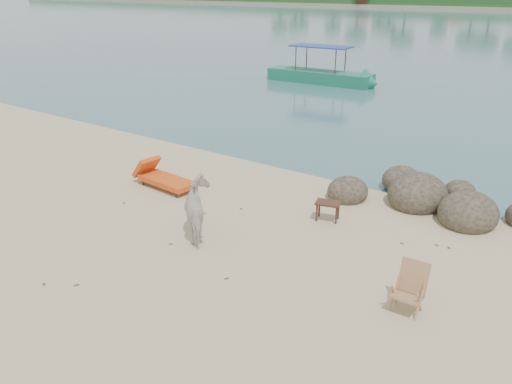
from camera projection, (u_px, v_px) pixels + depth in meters
boulders at (438, 202)px, 13.06m from camera, size 6.40×2.97×1.17m
cow at (200, 211)px, 11.53m from camera, size 1.62×1.55×1.30m
side_table at (328, 212)px, 12.42m from camera, size 0.69×0.54×0.49m
lounge_chair at (167, 178)px, 14.36m from camera, size 2.26×0.95×0.66m
deck_chair at (407, 291)px, 8.87m from camera, size 0.58×0.64×0.89m
boat_near at (321, 52)px, 29.81m from camera, size 7.37×1.94×3.55m
dead_leaves at (238, 257)px, 10.84m from camera, size 8.02×7.35×0.00m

